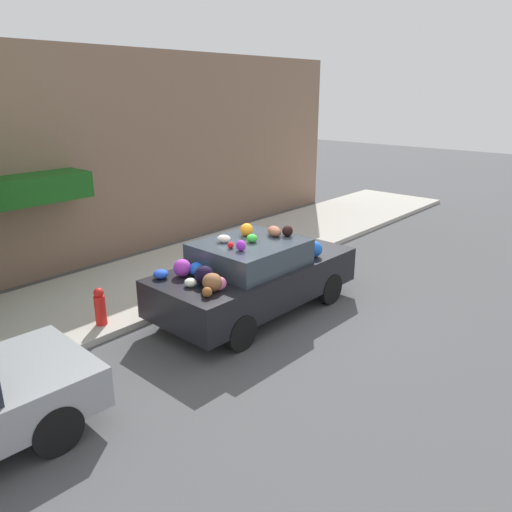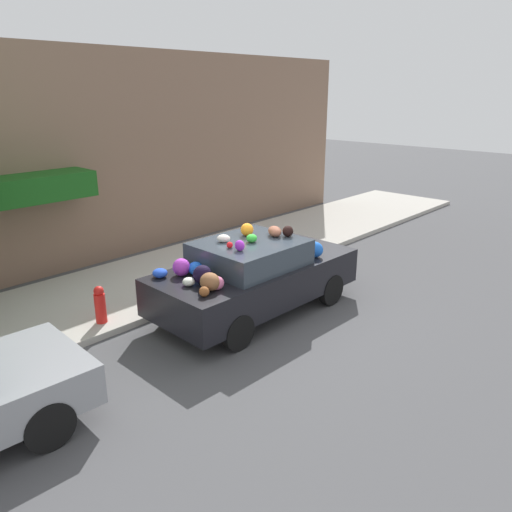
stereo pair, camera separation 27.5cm
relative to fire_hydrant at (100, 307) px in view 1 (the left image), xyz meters
name	(u,v)px [view 1 (the left image)]	position (x,y,z in m)	size (l,w,h in m)	color
ground_plane	(255,310)	(2.45, -1.51, -0.47)	(60.00, 60.00, 0.00)	#4C4C4F
sidewalk_curb	(167,276)	(2.45, 1.19, -0.41)	(24.00, 3.20, 0.12)	#B2ADA3
building_facade	(98,160)	(2.32, 3.40, 2.07)	(18.00, 1.20, 5.11)	#846651
fire_hydrant	(100,307)	(0.00, 0.00, 0.00)	(0.20, 0.20, 0.70)	red
art_car	(254,275)	(2.40, -1.55, 0.31)	(4.22, 1.93, 1.72)	black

